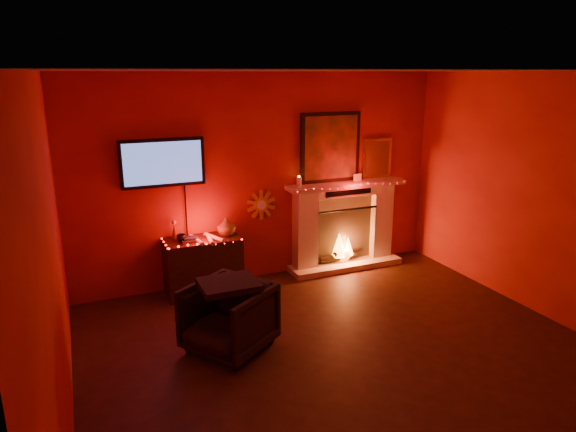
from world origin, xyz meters
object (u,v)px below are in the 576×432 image
object	(u,v)px
tv	(163,163)
armchair	(229,318)
console_table	(204,263)
sunburst_clock	(261,205)
fireplace	(343,217)

from	to	relation	value
tv	armchair	size ratio (longest dim) A/B	1.63
console_table	sunburst_clock	bearing A→B (deg)	14.41
tv	armchair	world-z (taller)	tv
console_table	armchair	world-z (taller)	console_table
fireplace	console_table	distance (m)	2.08
console_table	fireplace	bearing A→B (deg)	3.60
tv	armchair	distance (m)	2.13
fireplace	sunburst_clock	xyz separation A→B (m)	(-1.19, 0.09, 0.28)
tv	fireplace	bearing A→B (deg)	-1.50
tv	console_table	bearing A→B (deg)	-26.18
console_table	tv	bearing A→B (deg)	153.82
tv	console_table	xyz separation A→B (m)	(0.39, -0.19, -1.26)
tv	console_table	size ratio (longest dim) A/B	1.30
console_table	armchair	size ratio (longest dim) A/B	1.25
fireplace	console_table	size ratio (longest dim) A/B	2.29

